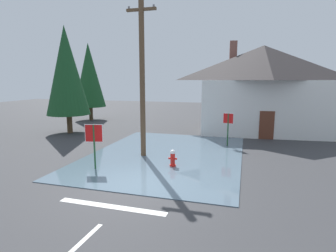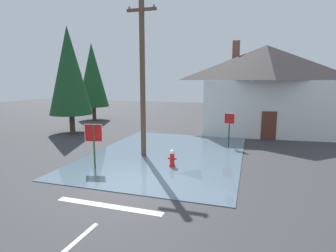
# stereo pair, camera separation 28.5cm
# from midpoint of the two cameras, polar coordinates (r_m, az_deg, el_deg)

# --- Properties ---
(ground_plane) EXTENTS (80.00, 80.00, 0.10)m
(ground_plane) POSITION_cam_midpoint_polar(r_m,az_deg,el_deg) (11.34, -6.85, -12.22)
(ground_plane) COLOR #38383A
(flood_puddle) EXTENTS (8.22, 11.11, 0.03)m
(flood_puddle) POSITION_cam_midpoint_polar(r_m,az_deg,el_deg) (15.41, 0.24, -5.95)
(flood_puddle) COLOR slate
(flood_puddle) RESTS_ON ground
(lane_stop_bar) EXTENTS (3.87, 0.33, 0.01)m
(lane_stop_bar) POSITION_cam_midpoint_polar(r_m,az_deg,el_deg) (9.65, -11.51, -16.09)
(lane_stop_bar) COLOR silver
(lane_stop_bar) RESTS_ON ground
(stop_sign_near) EXTENTS (0.82, 0.22, 2.15)m
(stop_sign_near) POSITION_cam_midpoint_polar(r_m,az_deg,el_deg) (13.09, -14.70, -2.26)
(stop_sign_near) COLOR #1E4C28
(stop_sign_near) RESTS_ON ground
(fire_hydrant) EXTENTS (0.42, 0.36, 0.84)m
(fire_hydrant) POSITION_cam_midpoint_polar(r_m,az_deg,el_deg) (13.23, 1.50, -6.81)
(fire_hydrant) COLOR red
(fire_hydrant) RESTS_ON ground
(utility_pole) EXTENTS (1.60, 0.28, 8.28)m
(utility_pole) POSITION_cam_midpoint_polar(r_m,az_deg,el_deg) (14.66, -4.79, 10.22)
(utility_pole) COLOR brown
(utility_pole) RESTS_ON ground
(stop_sign_far) EXTENTS (0.64, 0.15, 2.11)m
(stop_sign_far) POSITION_cam_midpoint_polar(r_m,az_deg,el_deg) (17.39, 13.17, 0.55)
(stop_sign_far) COLOR #1E4C28
(stop_sign_far) RESTS_ON ground
(house) EXTENTS (10.52, 7.80, 7.35)m
(house) POSITION_cam_midpoint_polar(r_m,az_deg,el_deg) (23.24, 19.89, 7.57)
(house) COLOR silver
(house) RESTS_ON ground
(pine_tree_tall_left) EXTENTS (3.13, 3.13, 7.83)m
(pine_tree_tall_left) POSITION_cam_midpoint_polar(r_m,az_deg,el_deg) (29.38, -15.26, 10.21)
(pine_tree_tall_left) COLOR #4C3823
(pine_tree_tall_left) RESTS_ON ground
(pine_tree_mid_left) EXTENTS (3.28, 3.28, 8.21)m
(pine_tree_mid_left) POSITION_cam_midpoint_polar(r_m,az_deg,el_deg) (22.65, -19.66, 10.81)
(pine_tree_mid_left) COLOR #4C3823
(pine_tree_mid_left) RESTS_ON ground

